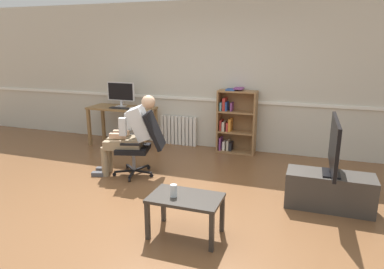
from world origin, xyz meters
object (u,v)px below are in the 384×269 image
(radiator, at_px, (178,130))
(drinking_glass, at_px, (174,191))
(computer_desk, at_px, (122,113))
(computer_mouse, at_px, (132,108))
(bookshelf, at_px, (235,122))
(office_chair, at_px, (143,142))
(tv_screen, at_px, (334,146))
(keyboard, at_px, (120,108))
(tv_stand, at_px, (329,191))
(person_seated, at_px, (130,133))
(imac_monitor, at_px, (121,92))
(coffee_table, at_px, (186,202))

(radiator, xyz_separation_m, drinking_glass, (1.19, -3.15, 0.22))
(computer_desk, xyz_separation_m, computer_mouse, (0.29, -0.12, 0.13))
(computer_mouse, relative_size, drinking_glass, 0.77)
(bookshelf, relative_size, office_chair, 1.22)
(drinking_glass, bearing_deg, radiator, 110.71)
(computer_desk, xyz_separation_m, radiator, (1.02, 0.39, -0.36))
(computer_mouse, xyz_separation_m, radiator, (0.73, 0.51, -0.49))
(drinking_glass, bearing_deg, tv_screen, 38.09)
(keyboard, relative_size, computer_mouse, 4.07)
(radiator, distance_m, tv_stand, 3.35)
(computer_mouse, distance_m, person_seated, 1.41)
(imac_monitor, height_order, drinking_glass, imac_monitor)
(keyboard, bearing_deg, tv_stand, -20.92)
(imac_monitor, bearing_deg, office_chair, -50.00)
(computer_desk, xyz_separation_m, tv_stand, (3.75, -1.55, -0.42))
(bookshelf, xyz_separation_m, coffee_table, (0.17, -3.02, -0.19))
(imac_monitor, relative_size, radiator, 0.78)
(computer_mouse, relative_size, coffee_table, 0.14)
(bookshelf, bearing_deg, person_seated, -126.11)
(office_chair, bearing_deg, tv_stand, 69.82)
(computer_desk, relative_size, drinking_glass, 9.89)
(radiator, distance_m, person_seated, 1.79)
(tv_stand, bearing_deg, office_chair, 174.82)
(office_chair, distance_m, coffee_table, 1.86)
(imac_monitor, bearing_deg, person_seated, -55.42)
(bookshelf, height_order, drinking_glass, bookshelf)
(keyboard, height_order, drinking_glass, keyboard)
(office_chair, height_order, tv_screen, tv_screen)
(radiator, relative_size, tv_screen, 0.73)
(radiator, height_order, tv_screen, tv_screen)
(bookshelf, bearing_deg, imac_monitor, -174.37)
(computer_desk, distance_m, coffee_table, 3.59)
(imac_monitor, bearing_deg, coffee_table, -49.72)
(computer_desk, height_order, person_seated, person_seated)
(tv_screen, bearing_deg, coffee_table, 128.13)
(computer_mouse, xyz_separation_m, person_seated, (0.65, -1.24, -0.12))
(person_seated, bearing_deg, radiator, 162.59)
(tv_screen, relative_size, coffee_table, 1.37)
(radiator, distance_m, drinking_glass, 3.38)
(computer_mouse, xyz_separation_m, office_chair, (0.83, -1.20, -0.25))
(person_seated, bearing_deg, office_chair, 90.00)
(computer_desk, relative_size, radiator, 1.74)
(radiator, xyz_separation_m, tv_screen, (2.73, -1.94, 0.50))
(keyboard, xyz_separation_m, office_chair, (1.07, -1.18, -0.24))
(computer_mouse, xyz_separation_m, bookshelf, (1.86, 0.41, -0.21))
(imac_monitor, xyz_separation_m, office_chair, (1.17, -1.39, -0.50))
(office_chair, bearing_deg, keyboard, -152.64)
(computer_mouse, distance_m, drinking_glass, 3.28)
(tv_stand, distance_m, coffee_table, 1.85)
(computer_mouse, height_order, drinking_glass, computer_mouse)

